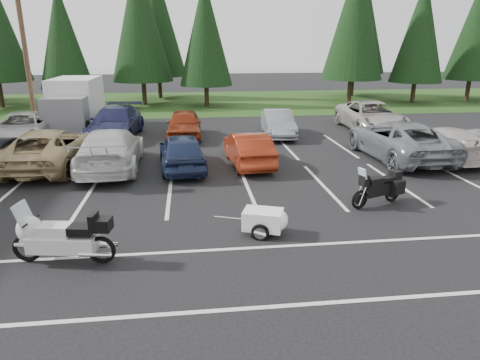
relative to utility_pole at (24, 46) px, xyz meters
name	(u,v)px	position (x,y,z in m)	size (l,w,h in m)	color
ground	(237,199)	(10.00, -12.00, -4.70)	(120.00, 120.00, 0.00)	black
grass_strip	(206,102)	(10.00, 12.00, -4.69)	(80.00, 16.00, 0.01)	#1D3B12
lake_water	(223,76)	(14.00, 43.00, -4.70)	(70.00, 50.00, 0.02)	slate
utility_pole	(24,46)	(0.00, 0.00, 0.00)	(1.60, 0.26, 9.00)	#473321
box_truck	(73,105)	(2.00, 0.50, -3.25)	(2.40, 5.60, 2.90)	silver
stall_markings	(231,180)	(10.00, -10.00, -4.69)	(32.00, 16.00, 0.01)	silver
conifer_3	(62,37)	(-0.50, 9.40, 0.57)	(3.87, 3.87, 9.02)	#332316
conifer_4	(139,20)	(5.00, 10.90, 1.83)	(4.80, 4.80, 11.17)	#332316
conifer_5	(205,32)	(10.00, 9.60, 0.93)	(4.14, 4.14, 9.63)	#332316
conifer_6	(355,18)	(22.00, 10.10, 2.01)	(4.93, 4.93, 11.48)	#332316
conifer_7	(421,30)	(27.50, 9.80, 1.11)	(4.27, 4.27, 9.94)	#332316
conifer_8	(478,26)	(33.00, 10.60, 1.47)	(4.53, 4.53, 10.56)	#332316
conifer_back_b	(156,20)	(6.00, 15.50, 2.07)	(4.97, 4.97, 11.58)	#332316
conifer_back_c	(358,12)	(24.00, 14.80, 2.80)	(5.50, 5.50, 12.81)	#332316
car_near_2	(49,148)	(2.92, -7.41, -3.91)	(2.63, 5.70, 1.58)	tan
car_near_3	(111,149)	(5.41, -7.92, -3.88)	(2.28, 5.61, 1.63)	silver
car_near_4	(182,151)	(8.22, -8.25, -3.97)	(1.73, 4.29, 1.46)	#1C2748
car_near_5	(248,149)	(10.91, -7.97, -4.01)	(1.45, 4.15, 1.37)	maroon
car_near_6	(399,140)	(17.56, -7.70, -3.86)	(2.76, 5.99, 1.67)	gray
car_near_7	(442,143)	(19.42, -8.00, -4.00)	(1.97, 4.84, 1.40)	beige
car_far_0	(23,128)	(0.17, -2.40, -3.95)	(2.48, 5.37, 1.49)	silver
car_far_1	(115,123)	(4.65, -1.83, -3.88)	(2.28, 5.60, 1.63)	#1B1F44
car_far_2	(184,124)	(8.27, -2.36, -3.96)	(1.75, 4.34, 1.48)	maroon
car_far_3	(278,123)	(13.31, -2.47, -4.00)	(1.47, 4.21, 1.39)	gray
car_far_4	(371,116)	(18.91, -1.62, -3.87)	(2.75, 5.95, 1.65)	#ACA59D
touring_motorcycle	(62,233)	(5.58, -15.69, -3.96)	(2.66, 0.82, 1.48)	silver
cargo_trailer	(263,222)	(10.38, -14.71, -4.36)	(1.48, 0.83, 0.68)	white
adventure_motorcycle	(377,185)	(14.25, -13.04, -4.04)	(2.17, 0.75, 1.32)	black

